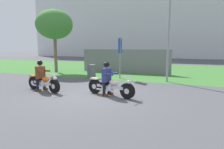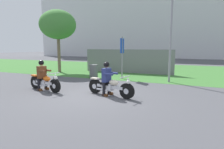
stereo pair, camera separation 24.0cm
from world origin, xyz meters
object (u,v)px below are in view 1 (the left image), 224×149
at_px(trash_can, 91,71).
at_px(sign_banner, 120,51).
at_px(rider_follow, 41,73).
at_px(streetlight_pole, 172,22).
at_px(motorcycle_follow, 43,83).
at_px(motorcycle_lead, 110,87).
at_px(tree_roadside, 54,25).
at_px(rider_lead, 107,76).

xyz_separation_m(trash_can, sign_banner, (1.84, 0.33, 1.30)).
relative_size(rider_follow, streetlight_pole, 0.26).
distance_m(rider_follow, sign_banner, 5.07).
distance_m(motorcycle_follow, rider_follow, 0.46).
bearing_deg(streetlight_pole, motorcycle_lead, -115.54).
xyz_separation_m(motorcycle_lead, motorcycle_follow, (-3.13, -0.27, -0.00)).
relative_size(rider_follow, tree_roadside, 0.29).
bearing_deg(rider_lead, rider_follow, -162.04).
bearing_deg(motorcycle_lead, rider_lead, 179.14).
bearing_deg(trash_can, motorcycle_follow, -93.86).
bearing_deg(tree_roadside, trash_can, -20.75).
bearing_deg(tree_roadside, rider_lead, -38.94).
distance_m(tree_roadside, trash_can, 5.28).
bearing_deg(motorcycle_follow, sign_banner, 77.70).
distance_m(motorcycle_follow, sign_banner, 5.13).
distance_m(rider_lead, trash_can, 4.70).
height_order(motorcycle_lead, rider_follow, rider_follow).
bearing_deg(tree_roadside, rider_follow, -58.35).
height_order(rider_follow, tree_roadside, tree_roadside).
distance_m(rider_follow, tree_roadside, 7.16).
relative_size(rider_lead, tree_roadside, 0.29).
bearing_deg(trash_can, motorcycle_lead, -53.67).
bearing_deg(streetlight_pole, tree_roadside, 171.98).
height_order(motorcycle_follow, streetlight_pole, streetlight_pole).
bearing_deg(sign_banner, streetlight_pole, -1.58).
bearing_deg(rider_lead, motorcycle_follow, -161.00).
xyz_separation_m(rider_lead, motorcycle_follow, (-2.97, -0.31, -0.43)).
distance_m(motorcycle_lead, streetlight_pole, 5.43).
relative_size(tree_roadside, trash_can, 5.66).
distance_m(tree_roadside, streetlight_pole, 8.80).
relative_size(streetlight_pole, trash_can, 6.17).
relative_size(motorcycle_lead, tree_roadside, 0.45).
bearing_deg(rider_follow, rider_lead, 17.96).
distance_m(motorcycle_follow, tree_roadside, 7.45).
bearing_deg(motorcycle_follow, trash_can, 99.17).
bearing_deg(trash_can, streetlight_pole, 2.90).
bearing_deg(rider_follow, motorcycle_lead, 17.01).
xyz_separation_m(tree_roadside, sign_banner, (5.72, -1.14, -1.96)).
xyz_separation_m(motorcycle_lead, trash_can, (-2.85, 3.88, 0.05)).
height_order(motorcycle_lead, streetlight_pole, streetlight_pole).
distance_m(tree_roadside, sign_banner, 6.15).
distance_m(rider_lead, motorcycle_follow, 3.02).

